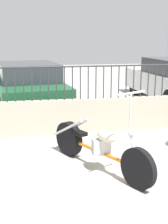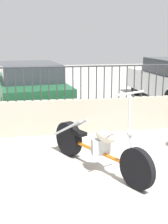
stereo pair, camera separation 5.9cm
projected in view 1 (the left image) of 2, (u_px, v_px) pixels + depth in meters
name	position (u px, v px, depth m)	size (l,w,h in m)	color
low_wall	(132.00, 113.00, 7.07)	(10.46, 0.18, 0.75)	#B2A893
fence_railing	(134.00, 76.00, 6.87)	(10.46, 0.04, 0.73)	#2D2D33
motorcycle_orange	(94.00, 146.00, 5.00)	(1.17, 2.12, 1.35)	black
car_green	(28.00, 86.00, 9.05)	(2.18, 4.46, 1.35)	black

